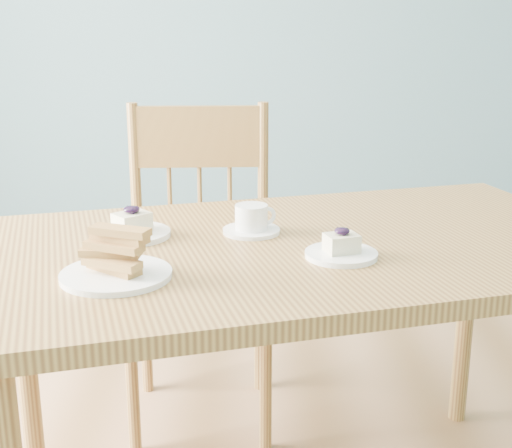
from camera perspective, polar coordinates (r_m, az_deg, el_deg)
name	(u,v)px	position (r m, az deg, el deg)	size (l,w,h in m)	color
dining_table	(308,272)	(1.68, 4.18, -3.88)	(1.63, 1.19, 0.78)	#A37C3D
dining_chair	(200,265)	(2.29, -4.53, -3.27)	(0.48, 0.46, 1.02)	#A37C3D
cheesecake_plate_near	(341,250)	(1.55, 6.85, -2.05)	(0.16, 0.16, 0.07)	white
cheesecake_plate_far	(132,229)	(1.70, -9.86, -0.38)	(0.18, 0.18, 0.07)	white
coffee_cup	(252,221)	(1.71, -0.33, 0.24)	(0.14, 0.14, 0.07)	white
biscotti_plate	(115,262)	(1.44, -11.19, -2.99)	(0.22, 0.22, 0.10)	white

